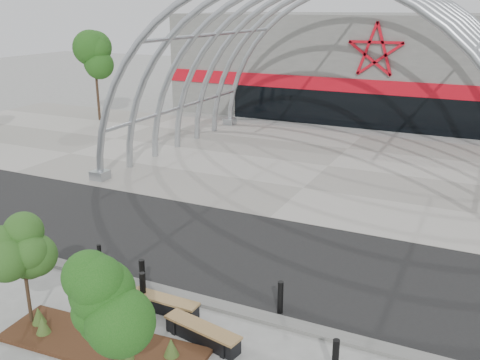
{
  "coord_description": "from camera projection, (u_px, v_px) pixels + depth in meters",
  "views": [
    {
      "loc": [
        8.02,
        -12.69,
        8.68
      ],
      "look_at": [
        0.0,
        4.0,
        2.6
      ],
      "focal_mm": 40.0,
      "sensor_mm": 36.0,
      "label": 1
    }
  ],
  "objects": [
    {
      "name": "vault_canopy",
      "position": [
        328.0,
        166.0,
        30.14
      ],
      "size": [
        20.8,
        15.8,
        20.36
      ],
      "color": "#A4AAAF",
      "rests_on": "ground"
    },
    {
      "name": "bench_0",
      "position": [
        164.0,
        305.0,
        15.82
      ],
      "size": [
        2.24,
        0.51,
        0.47
      ],
      "color": "black",
      "rests_on": "ground"
    },
    {
      "name": "planting_bed",
      "position": [
        100.0,
        340.0,
        14.28
      ],
      "size": [
        5.83,
        2.12,
        0.61
      ],
      "color": "#341A10",
      "rests_on": "ground"
    },
    {
      "name": "bollard_4",
      "position": [
        335.0,
        359.0,
        12.93
      ],
      "size": [
        0.17,
        0.17,
        1.06
      ],
      "primitive_type": "cylinder",
      "color": "black",
      "rests_on": "ground"
    },
    {
      "name": "kerb",
      "position": [
        181.0,
        296.0,
        16.64
      ],
      "size": [
        60.0,
        0.5,
        0.12
      ],
      "primitive_type": "cube",
      "color": "#64645F",
      "rests_on": "ground"
    },
    {
      "name": "street_tree_0",
      "position": [
        22.0,
        251.0,
        14.52
      ],
      "size": [
        1.41,
        1.41,
        3.22
      ],
      "color": "#312115",
      "rests_on": "ground"
    },
    {
      "name": "bollard_1",
      "position": [
        142.0,
        277.0,
        16.75
      ],
      "size": [
        0.18,
        0.18,
        1.15
      ],
      "primitive_type": "cylinder",
      "color": "black",
      "rests_on": "ground"
    },
    {
      "name": "bg_tree_0",
      "position": [
        95.0,
        60.0,
        40.78
      ],
      "size": [
        3.0,
        3.0,
        6.45
      ],
      "color": "black",
      "rests_on": "ground"
    },
    {
      "name": "forecourt",
      "position": [
        328.0,
        166.0,
        30.14
      ],
      "size": [
        60.0,
        17.0,
        0.04
      ],
      "primitive_type": "cube",
      "color": "gray",
      "rests_on": "ground"
    },
    {
      "name": "arena_building",
      "position": [
        394.0,
        64.0,
        44.27
      ],
      "size": [
        34.0,
        15.24,
        8.0
      ],
      "color": "slate",
      "rests_on": "ground"
    },
    {
      "name": "bench_1",
      "position": [
        202.0,
        334.0,
        14.39
      ],
      "size": [
        2.41,
        0.95,
        0.49
      ],
      "color": "black",
      "rests_on": "ground"
    },
    {
      "name": "road",
      "position": [
        234.0,
        250.0,
        19.87
      ],
      "size": [
        140.0,
        7.0,
        0.02
      ],
      "primitive_type": "cube",
      "color": "black",
      "rests_on": "ground"
    },
    {
      "name": "bollard_2",
      "position": [
        143.0,
        290.0,
        16.01
      ],
      "size": [
        0.18,
        0.18,
        1.12
      ],
      "primitive_type": "cylinder",
      "color": "black",
      "rests_on": "ground"
    },
    {
      "name": "bollard_3",
      "position": [
        280.0,
        298.0,
        15.65
      ],
      "size": [
        0.17,
        0.17,
        1.04
      ],
      "primitive_type": "cylinder",
      "color": "black",
      "rests_on": "ground"
    },
    {
      "name": "street_tree_1",
      "position": [
        106.0,
        302.0,
        11.45
      ],
      "size": [
        1.54,
        1.54,
        3.64
      ],
      "color": "black",
      "rests_on": "ground"
    },
    {
      "name": "ground",
      "position": [
        185.0,
        294.0,
        16.88
      ],
      "size": [
        140.0,
        140.0,
        0.0
      ],
      "primitive_type": "plane",
      "color": "gray",
      "rests_on": "ground"
    },
    {
      "name": "bollard_0",
      "position": [
        100.0,
        257.0,
        18.38
      ],
      "size": [
        0.14,
        0.14,
        0.88
      ],
      "primitive_type": "cylinder",
      "color": "black",
      "rests_on": "ground"
    }
  ]
}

